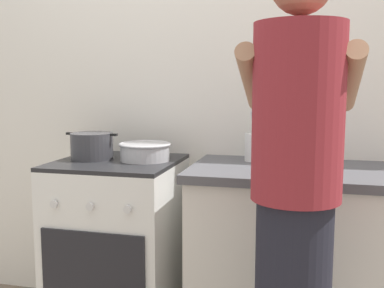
# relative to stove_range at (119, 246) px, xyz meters

# --- Properties ---
(back_wall) EXTENTS (3.20, 0.10, 2.50)m
(back_wall) POSITION_rel_stove_range_xyz_m (0.55, 0.35, 0.80)
(back_wall) COLOR silver
(back_wall) RESTS_ON ground
(countertop) EXTENTS (1.00, 0.60, 0.90)m
(countertop) POSITION_rel_stove_range_xyz_m (0.90, 0.00, 0.00)
(countertop) COLOR silver
(countertop) RESTS_ON ground
(stove_range) EXTENTS (0.60, 0.62, 0.90)m
(stove_range) POSITION_rel_stove_range_xyz_m (0.00, 0.00, 0.00)
(stove_range) COLOR white
(stove_range) RESTS_ON ground
(pot) EXTENTS (0.28, 0.22, 0.14)m
(pot) POSITION_rel_stove_range_xyz_m (-0.14, 0.00, 0.52)
(pot) COLOR #38383D
(pot) RESTS_ON stove_range
(mixing_bowl) EXTENTS (0.27, 0.27, 0.09)m
(mixing_bowl) POSITION_rel_stove_range_xyz_m (0.14, 0.03, 0.50)
(mixing_bowl) COLOR #B7B7BC
(mixing_bowl) RESTS_ON stove_range
(utensil_crock) EXTENTS (0.10, 0.10, 0.33)m
(utensil_crock) POSITION_rel_stove_range_xyz_m (0.68, 0.15, 0.55)
(utensil_crock) COLOR silver
(utensil_crock) RESTS_ON countertop
(spice_bottle) EXTENTS (0.04, 0.04, 0.08)m
(spice_bottle) POSITION_rel_stove_range_xyz_m (0.88, -0.08, 0.49)
(spice_bottle) COLOR silver
(spice_bottle) RESTS_ON countertop
(person) EXTENTS (0.41, 0.50, 1.70)m
(person) POSITION_rel_stove_range_xyz_m (0.90, -0.58, 0.41)
(person) COLOR black
(person) RESTS_ON ground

